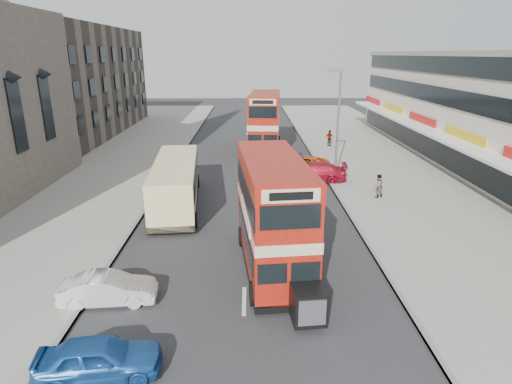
% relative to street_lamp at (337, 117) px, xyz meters
% --- Properties ---
extents(ground, '(160.00, 160.00, 0.00)m').
position_rel_street_lamp_xyz_m(ground, '(-6.52, -18.00, -4.78)').
color(ground, '#28282B').
rests_on(ground, ground).
extents(road_surface, '(12.00, 90.00, 0.01)m').
position_rel_street_lamp_xyz_m(road_surface, '(-6.52, 2.00, -4.78)').
color(road_surface, '#28282B').
rests_on(road_surface, ground).
extents(pavement_right, '(12.00, 90.00, 0.15)m').
position_rel_street_lamp_xyz_m(pavement_right, '(5.48, 2.00, -4.71)').
color(pavement_right, gray).
rests_on(pavement_right, ground).
extents(pavement_left, '(12.00, 90.00, 0.15)m').
position_rel_street_lamp_xyz_m(pavement_left, '(-18.52, 2.00, -4.71)').
color(pavement_left, gray).
rests_on(pavement_left, ground).
extents(kerb_left, '(0.20, 90.00, 0.16)m').
position_rel_street_lamp_xyz_m(kerb_left, '(-12.62, 2.00, -4.71)').
color(kerb_left, gray).
rests_on(kerb_left, ground).
extents(kerb_right, '(0.20, 90.00, 0.16)m').
position_rel_street_lamp_xyz_m(kerb_right, '(-0.42, 2.00, -4.71)').
color(kerb_right, gray).
rests_on(kerb_right, ground).
extents(brick_terrace, '(14.00, 28.00, 12.00)m').
position_rel_street_lamp_xyz_m(brick_terrace, '(-28.52, 20.00, 1.22)').
color(brick_terrace, '#66594C').
rests_on(brick_terrace, ground).
extents(commercial_row, '(9.90, 46.20, 9.30)m').
position_rel_street_lamp_xyz_m(commercial_row, '(13.42, 4.00, -0.09)').
color(commercial_row, beige).
rests_on(commercial_row, ground).
extents(street_lamp, '(1.00, 0.20, 8.12)m').
position_rel_street_lamp_xyz_m(street_lamp, '(0.00, 0.00, 0.00)').
color(street_lamp, slate).
rests_on(street_lamp, ground).
extents(bus_main, '(3.22, 8.83, 4.83)m').
position_rel_street_lamp_xyz_m(bus_main, '(-5.29, -13.35, -2.24)').
color(bus_main, black).
rests_on(bus_main, ground).
extents(bus_second, '(3.38, 9.99, 5.41)m').
position_rel_street_lamp_xyz_m(bus_second, '(-4.79, 10.01, -1.94)').
color(bus_second, black).
rests_on(bus_second, ground).
extents(coach, '(3.42, 10.07, 2.62)m').
position_rel_street_lamp_xyz_m(coach, '(-10.85, -5.06, -3.24)').
color(coach, black).
rests_on(coach, ground).
extents(car_left_near, '(3.78, 1.92, 1.23)m').
position_rel_street_lamp_xyz_m(car_left_near, '(-10.73, -19.90, -4.17)').
color(car_left_near, '#1B4E99').
rests_on(car_left_near, ground).
extents(car_left_front, '(3.66, 1.55, 1.18)m').
position_rel_street_lamp_xyz_m(car_left_front, '(-11.68, -16.00, -4.20)').
color(car_left_front, silver).
rests_on(car_left_front, ground).
extents(car_right_a, '(5.13, 2.59, 1.43)m').
position_rel_street_lamp_xyz_m(car_right_a, '(-1.58, 0.00, -4.07)').
color(car_right_a, '#A71027').
rests_on(car_right_a, ground).
extents(car_right_b, '(4.52, 2.40, 1.21)m').
position_rel_street_lamp_xyz_m(car_right_b, '(-2.00, 2.95, -4.18)').
color(car_right_b, orange).
rests_on(car_right_b, ground).
extents(pedestrian_near, '(0.69, 0.61, 1.56)m').
position_rel_street_lamp_xyz_m(pedestrian_near, '(2.07, -4.12, -3.86)').
color(pedestrian_near, gray).
rests_on(pedestrian_near, pavement_right).
extents(pedestrian_far, '(1.01, 0.72, 1.60)m').
position_rel_street_lamp_xyz_m(pedestrian_far, '(1.83, 12.08, -3.84)').
color(pedestrian_far, gray).
rests_on(pedestrian_far, pavement_right).
extents(cyclist, '(0.69, 1.91, 1.98)m').
position_rel_street_lamp_xyz_m(cyclist, '(-2.34, 1.43, -4.13)').
color(cyclist, gray).
rests_on(cyclist, ground).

